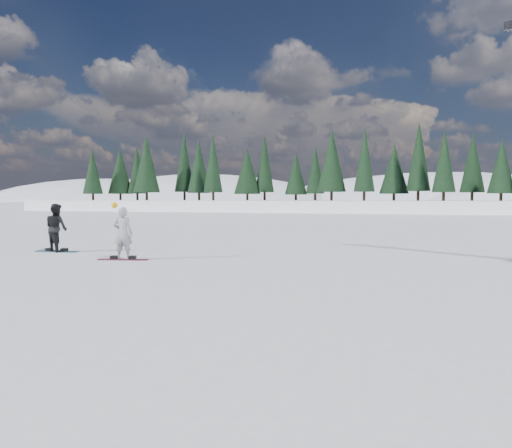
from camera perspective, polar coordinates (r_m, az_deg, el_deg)
The scene contains 6 objects.
ground at distance 15.85m, azimuth -21.29°, elevation -3.92°, with size 420.00×420.00×0.00m, color white.
alpine_backdrop at distance 203.21m, azimuth 11.19°, elevation -1.52°, with size 412.50×227.00×53.20m.
snowboarder_woman at distance 15.36m, azimuth -14.98°, elevation -1.01°, with size 0.64×0.49×1.73m.
snowboarder_man at distance 18.41m, azimuth -21.86°, elevation -0.39°, with size 0.81×0.63×1.67m, color black.
snowboard_woman at distance 15.43m, azimuth -14.92°, elevation -3.95°, with size 1.50×0.28×0.03m, color maroon.
snowboard_man at distance 18.48m, azimuth -21.81°, elevation -2.93°, with size 1.50×0.28×0.03m, color #186788.
Camera 1 is at (9.85, -12.28, 1.85)m, focal length 35.00 mm.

